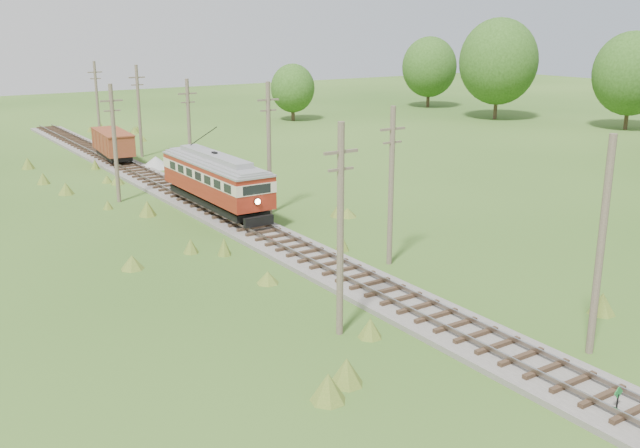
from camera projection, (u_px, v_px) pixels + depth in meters
railbed_main at (210, 208)px, 50.10m from camera, size 3.60×96.00×0.57m
switch_marker at (618, 398)px, 23.76m from camera, size 0.45×0.06×1.08m
streetcar at (216, 177)px, 48.50m from camera, size 2.89×12.20×5.56m
gondola at (113, 143)px, 66.57m from camera, size 3.05×7.65×2.48m
gravel_pile at (158, 163)px, 64.75m from camera, size 2.94×3.11×1.07m
utility_pole_r_1 at (601, 248)px, 27.30m from camera, size 0.30×0.30×8.80m
utility_pole_r_2 at (391, 185)px, 37.85m from camera, size 1.60×0.30×8.60m
utility_pole_r_3 at (269, 147)px, 48.18m from camera, size 1.60×0.30×9.00m
utility_pole_r_4 at (189, 129)px, 58.60m from camera, size 1.60×0.30×8.40m
utility_pole_r_5 at (139, 110)px, 69.19m from camera, size 1.60×0.30×8.90m
utility_pole_r_6 at (97, 100)px, 79.56m from camera, size 1.60×0.30×8.70m
utility_pole_l_a at (340, 229)px, 29.00m from camera, size 1.60×0.30×9.00m
utility_pole_l_b at (115, 142)px, 51.39m from camera, size 1.60×0.30×8.60m
tree_right_3 at (632, 74)px, 86.53m from camera, size 9.24×9.24×11.90m
tree_right_4 at (499, 62)px, 95.95m from camera, size 10.50×10.50×13.53m
tree_right_5 at (429, 67)px, 110.28m from camera, size 8.40×8.40×10.82m
tree_mid_b at (293, 88)px, 95.40m from camera, size 5.88×5.88×7.57m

